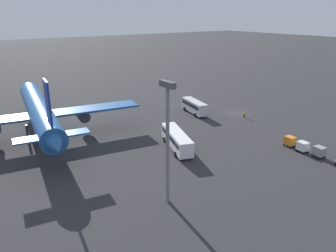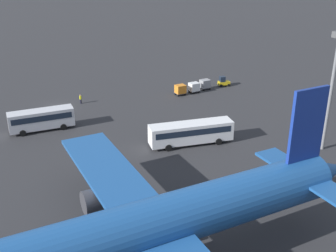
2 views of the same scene
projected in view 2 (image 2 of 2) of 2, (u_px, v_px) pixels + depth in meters
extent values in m
plane|color=#2D2D30|center=(58.00, 107.00, 77.34)|extent=(600.00, 600.00, 0.00)
cylinder|color=#1E5193|center=(132.00, 231.00, 34.19)|extent=(40.34, 10.44, 4.54)
cone|color=#1E5193|center=(325.00, 172.00, 43.18)|extent=(6.44, 4.92, 4.09)
cube|color=#1E5193|center=(108.00, 170.00, 44.66)|extent=(7.90, 19.02, 0.44)
cube|color=navy|center=(307.00, 125.00, 39.44)|extent=(4.02, 0.95, 7.26)
cube|color=#1E5193|center=(303.00, 175.00, 41.75)|extent=(4.53, 12.09, 0.28)
cylinder|color=#38383D|center=(106.00, 198.00, 42.47)|extent=(5.13, 3.18, 2.50)
cylinder|color=#38383D|center=(141.00, 244.00, 39.06)|extent=(0.50, 0.50, 3.63)
cube|color=silver|center=(41.00, 119.00, 67.02)|extent=(10.41, 4.68, 2.92)
cube|color=#192333|center=(41.00, 116.00, 66.81)|extent=(9.63, 4.54, 0.94)
cylinder|color=black|center=(23.00, 133.00, 65.31)|extent=(1.04, 0.51, 1.00)
cylinder|color=black|center=(21.00, 127.00, 67.57)|extent=(1.04, 0.51, 1.00)
cylinder|color=black|center=(64.00, 127.00, 67.57)|extent=(1.04, 0.51, 1.00)
cylinder|color=black|center=(61.00, 121.00, 69.83)|extent=(1.04, 0.51, 1.00)
cube|color=white|center=(191.00, 132.00, 62.26)|extent=(12.73, 6.84, 2.88)
cube|color=#192333|center=(191.00, 129.00, 62.06)|extent=(11.80, 6.54, 0.92)
cylinder|color=black|center=(169.00, 148.00, 60.55)|extent=(1.04, 0.62, 1.00)
cylinder|color=black|center=(163.00, 140.00, 63.10)|extent=(1.04, 0.62, 1.00)
cylinder|color=black|center=(219.00, 142.00, 62.51)|extent=(1.04, 0.62, 1.00)
cylinder|color=black|center=(212.00, 134.00, 65.06)|extent=(1.04, 0.62, 1.00)
cube|color=gold|center=(224.00, 83.00, 88.92)|extent=(2.71, 2.12, 0.70)
cube|color=#192333|center=(222.00, 79.00, 88.47)|extent=(1.44, 1.49, 1.10)
cylinder|color=black|center=(221.00, 86.00, 88.25)|extent=(0.64, 0.43, 0.60)
cylinder|color=black|center=(219.00, 84.00, 89.50)|extent=(0.64, 0.43, 0.60)
cylinder|color=black|center=(229.00, 85.00, 88.60)|extent=(0.64, 0.43, 0.60)
cylinder|color=black|center=(226.00, 83.00, 89.86)|extent=(0.64, 0.43, 0.60)
cylinder|color=#1E1E2D|center=(81.00, 101.00, 79.00)|extent=(0.32, 0.32, 0.85)
cylinder|color=yellow|center=(80.00, 98.00, 78.71)|extent=(0.38, 0.38, 0.65)
sphere|color=tan|center=(80.00, 95.00, 78.53)|extent=(0.24, 0.24, 0.24)
cube|color=#38383D|center=(205.00, 87.00, 86.81)|extent=(2.20, 1.93, 0.10)
cube|color=gray|center=(205.00, 84.00, 86.48)|extent=(2.09, 1.84, 1.60)
cylinder|color=black|center=(203.00, 90.00, 86.05)|extent=(0.37, 0.17, 0.36)
cylinder|color=black|center=(200.00, 88.00, 87.09)|extent=(0.37, 0.17, 0.36)
cylinder|color=black|center=(210.00, 89.00, 86.71)|extent=(0.37, 0.17, 0.36)
cylinder|color=black|center=(206.00, 87.00, 87.75)|extent=(0.37, 0.17, 0.36)
cube|color=#38383D|center=(194.00, 91.00, 84.87)|extent=(2.20, 1.93, 0.10)
cube|color=silver|center=(194.00, 87.00, 84.53)|extent=(2.09, 1.84, 1.60)
cylinder|color=black|center=(192.00, 93.00, 84.11)|extent=(0.37, 0.17, 0.36)
cylinder|color=black|center=(189.00, 91.00, 85.15)|extent=(0.37, 0.17, 0.36)
cylinder|color=black|center=(199.00, 92.00, 84.77)|extent=(0.37, 0.17, 0.36)
cylinder|color=black|center=(196.00, 90.00, 85.81)|extent=(0.37, 0.17, 0.36)
cube|color=#38383D|center=(180.00, 93.00, 83.51)|extent=(2.20, 1.93, 0.10)
cube|color=orange|center=(180.00, 89.00, 83.17)|extent=(2.09, 1.84, 1.60)
cylinder|color=black|center=(179.00, 96.00, 82.75)|extent=(0.37, 0.17, 0.36)
cylinder|color=black|center=(175.00, 94.00, 83.79)|extent=(0.37, 0.17, 0.36)
cylinder|color=black|center=(185.00, 94.00, 83.41)|extent=(0.37, 0.17, 0.36)
cylinder|color=black|center=(182.00, 93.00, 84.45)|extent=(0.37, 0.17, 0.36)
cylinder|color=slate|center=(330.00, 96.00, 58.23)|extent=(0.50, 0.50, 16.36)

